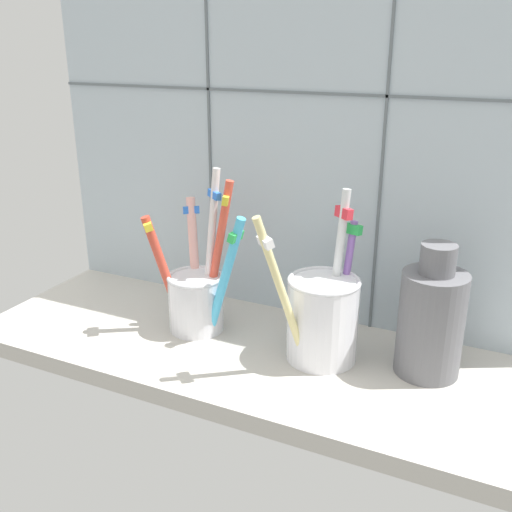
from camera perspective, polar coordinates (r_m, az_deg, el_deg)
counter_slab at (r=66.35cm, az=-0.63°, el=-9.74°), size 64.00×22.00×2.00cm
tile_wall_back at (r=69.32cm, az=3.74°, el=10.56°), size 64.00×2.20×45.00cm
toothbrush_cup_left at (r=68.46cm, az=-5.74°, el=-3.48°), size 12.40×9.67×19.03cm
toothbrush_cup_right at (r=62.27cm, az=6.49°, el=-5.73°), size 8.91×11.80×18.18cm
ceramic_vase at (r=61.48cm, az=16.69°, el=-5.93°), size 6.55×6.55×13.90cm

